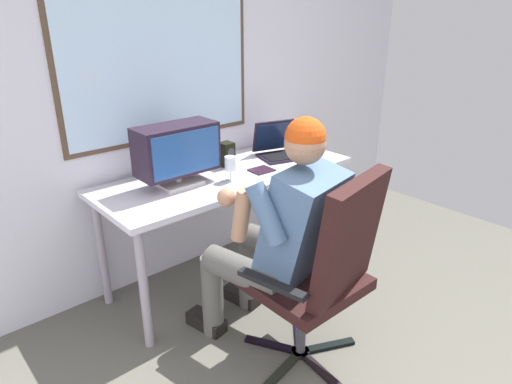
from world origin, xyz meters
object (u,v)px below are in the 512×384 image
at_px(office_chair, 325,265).
at_px(laptop, 278,147).
at_px(person_seated, 279,233).
at_px(cd_case, 262,170).
at_px(desk_speaker, 227,154).
at_px(desk, 228,184).
at_px(wine_glass, 230,165).
at_px(crt_monitor, 177,150).

distance_m(office_chair, laptop, 1.25).
height_order(person_seated, cd_case, person_seated).
bearing_deg(desk_speaker, laptop, -7.03).
bearing_deg(desk, desk_speaker, 54.88).
distance_m(wine_glass, cd_case, 0.27).
bearing_deg(laptop, person_seated, -133.79).
relative_size(wine_glass, cd_case, 1.01).
bearing_deg(wine_glass, cd_case, 0.38).
bearing_deg(desk, laptop, 6.28).
distance_m(desk, wine_glass, 0.22).
bearing_deg(laptop, desk, -173.72).
bearing_deg(desk_speaker, person_seated, -110.47).
xyz_separation_m(wine_glass, desk_speaker, (0.15, 0.23, -0.02)).
xyz_separation_m(desk, cd_case, (0.18, -0.12, 0.08)).
height_order(desk_speaker, cd_case, desk_speaker).
height_order(person_seated, laptop, person_seated).
distance_m(desk, desk_speaker, 0.20).
bearing_deg(desk_speaker, desk, -125.12).
relative_size(desk, crt_monitor, 3.53).
relative_size(crt_monitor, wine_glass, 3.18).
bearing_deg(cd_case, laptop, 28.68).
relative_size(wine_glass, desk_speaker, 0.93).
bearing_deg(crt_monitor, desk_speaker, 10.37).
xyz_separation_m(person_seated, crt_monitor, (-0.12, 0.73, 0.29)).
xyz_separation_m(person_seated, cd_case, (0.41, 0.58, 0.09)).
relative_size(desk, person_seated, 1.30).
bearing_deg(cd_case, desk_speaker, 115.78).
xyz_separation_m(office_chair, wine_glass, (0.11, 0.85, 0.26)).
relative_size(office_chair, wine_glass, 7.12).
bearing_deg(cd_case, wine_glass, -179.62).
xyz_separation_m(person_seated, laptop, (0.72, 0.75, 0.14)).
bearing_deg(desk_speaker, wine_glass, -122.84).
distance_m(wine_glass, desk_speaker, 0.27).
distance_m(person_seated, desk_speaker, 0.88).
bearing_deg(person_seated, crt_monitor, 99.23).
height_order(wine_glass, desk_speaker, desk_speaker).
distance_m(person_seated, laptop, 1.05).
bearing_deg(person_seated, wine_glass, 75.02).
distance_m(desk, office_chair, 0.99).
bearing_deg(office_chair, laptop, 56.63).
distance_m(office_chair, crt_monitor, 1.08).
bearing_deg(person_seated, cd_case, 54.92).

